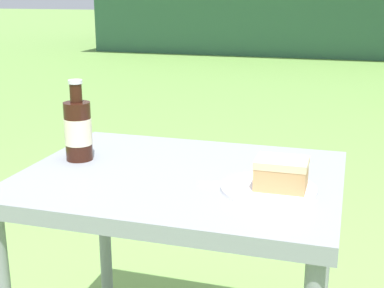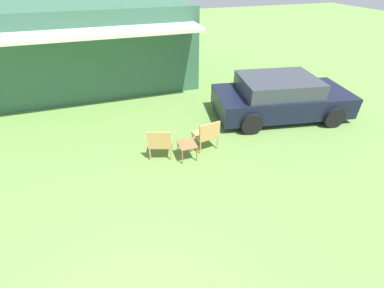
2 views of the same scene
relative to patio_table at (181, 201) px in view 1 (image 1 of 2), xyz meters
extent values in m
cube|color=gray|center=(0.00, 0.00, 0.06)|extent=(0.80, 0.63, 0.04)
cylinder|color=gray|center=(-0.36, 0.27, -0.28)|extent=(0.04, 0.04, 0.64)
cylinder|color=gray|center=(0.36, 0.27, -0.28)|extent=(0.04, 0.04, 0.64)
cylinder|color=white|center=(0.23, -0.06, 0.08)|extent=(0.22, 0.22, 0.01)
cube|color=tan|center=(0.26, -0.06, 0.11)|extent=(0.12, 0.09, 0.05)
cube|color=#DBBC89|center=(0.26, -0.06, 0.15)|extent=(0.12, 0.09, 0.02)
cylinder|color=black|center=(-0.30, 0.03, 0.16)|extent=(0.07, 0.07, 0.16)
cylinder|color=black|center=(-0.30, 0.03, 0.26)|extent=(0.03, 0.03, 0.05)
cylinder|color=silver|center=(-0.30, 0.03, 0.29)|extent=(0.04, 0.04, 0.01)
cylinder|color=beige|center=(-0.30, 0.03, 0.16)|extent=(0.07, 0.07, 0.07)
cube|color=silver|center=(0.16, -0.04, 0.08)|extent=(0.18, 0.06, 0.01)
camera|label=1|loc=(0.40, -1.23, 0.53)|focal=50.00mm
camera|label=2|loc=(0.51, -0.83, 3.46)|focal=24.00mm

